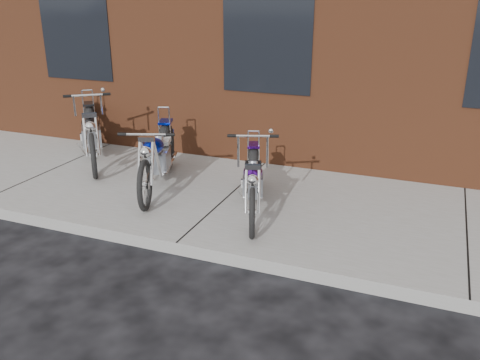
% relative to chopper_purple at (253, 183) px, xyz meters
% --- Properties ---
extents(ground, '(120.00, 120.00, 0.00)m').
position_rel_chopper_purple_xyz_m(ground, '(-0.47, -1.17, -0.52)').
color(ground, black).
rests_on(ground, ground).
extents(sidewalk, '(22.00, 3.00, 0.15)m').
position_rel_chopper_purple_xyz_m(sidewalk, '(-0.47, 0.33, -0.44)').
color(sidewalk, gray).
rests_on(sidewalk, ground).
extents(chopper_purple, '(0.81, 1.94, 1.14)m').
position_rel_chopper_purple_xyz_m(chopper_purple, '(0.00, 0.00, 0.00)').
color(chopper_purple, black).
rests_on(chopper_purple, sidewalk).
extents(chopper_blue, '(0.91, 2.20, 1.00)m').
position_rel_chopper_purple_xyz_m(chopper_blue, '(-1.55, 0.31, 0.05)').
color(chopper_blue, black).
rests_on(chopper_blue, sidewalk).
extents(chopper_third, '(1.57, 1.95, 1.22)m').
position_rel_chopper_purple_xyz_m(chopper_third, '(-3.15, 0.94, 0.07)').
color(chopper_third, black).
rests_on(chopper_third, sidewalk).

